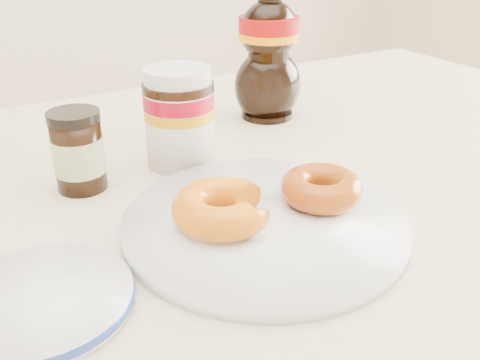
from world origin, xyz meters
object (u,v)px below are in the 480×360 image
nutella_jar (179,113)px  dark_jar (78,152)px  donut_bitten (222,208)px  blue_rim_saucer (41,300)px  syrup_bottle (268,50)px  donut_whole (321,188)px  plate (264,222)px  dining_table (248,243)px

nutella_jar → dark_jar: nutella_jar is taller
donut_bitten → blue_rim_saucer: size_ratio=0.65×
syrup_bottle → blue_rim_saucer: bearing=-144.0°
donut_whole → dark_jar: bearing=137.4°
plate → nutella_jar: bearing=91.1°
plate → donut_whole: size_ratio=3.32×
dark_jar → donut_whole: bearing=-42.6°
nutella_jar → syrup_bottle: syrup_bottle is taller
donut_whole → blue_rim_saucer: donut_whole is taller
dining_table → dark_jar: dark_jar is taller
donut_bitten → donut_whole: size_ratio=1.13×
dark_jar → plate: bearing=-54.2°
donut_whole → blue_rim_saucer: bearing=-177.8°
dining_table → syrup_bottle: (0.15, 0.19, 0.19)m
donut_whole → blue_rim_saucer: 0.30m
syrup_bottle → dining_table: bearing=-128.1°
syrup_bottle → dark_jar: bearing=-162.7°
dining_table → donut_whole: (0.03, -0.10, 0.11)m
donut_bitten → dark_jar: 0.20m
donut_bitten → syrup_bottle: 0.37m
nutella_jar → syrup_bottle: size_ratio=0.59×
dining_table → plate: (-0.04, -0.10, 0.09)m
plate → blue_rim_saucer: bearing=-176.7°
donut_whole → dark_jar: 0.28m
nutella_jar → blue_rim_saucer: bearing=-136.8°
plate → donut_bitten: bearing=166.3°
syrup_bottle → blue_rim_saucer: (-0.42, -0.30, -0.10)m
donut_bitten → donut_whole: bearing=-16.3°
donut_bitten → plate: bearing=-23.8°
dining_table → nutella_jar: nutella_jar is taller
plate → dining_table: bearing=68.2°
donut_bitten → blue_rim_saucer: 0.18m
dining_table → plate: size_ratio=4.80×
dining_table → dark_jar: bearing=151.8°
donut_whole → dining_table: bearing=108.5°
plate → blue_rim_saucer: same height
donut_bitten → syrup_bottle: size_ratio=0.47×
plate → dark_jar: dark_jar is taller
plate → donut_whole: 0.07m
plate → blue_rim_saucer: (-0.23, -0.01, 0.00)m
plate → donut_whole: bearing=-1.5°
dining_table → plate: bearing=-111.8°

